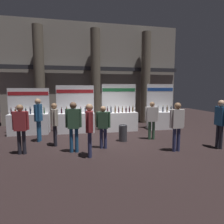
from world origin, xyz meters
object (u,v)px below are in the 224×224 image
visitor_4 (38,116)px  visitor_7 (74,122)px  trash_bin (123,133)px  visitor_6 (103,124)px  exhibitor_booth_2 (120,119)px  visitor_1 (90,125)px  visitor_3 (177,122)px  visitor_8 (55,121)px  visitor_2 (152,117)px  exhibitor_booth_0 (29,122)px  exhibitor_booth_3 (162,118)px  exhibitor_booth_1 (76,121)px  visitor_5 (220,120)px  visitor_0 (21,125)px

visitor_4 → visitor_7: (1.43, -1.79, -0.02)m
trash_bin → visitor_6: 1.45m
exhibitor_booth_2 → visitor_1: (-2.02, -3.75, 0.44)m
visitor_3 → visitor_8: 4.62m
visitor_4 → visitor_6: (2.52, -1.57, -0.15)m
visitor_4 → visitor_2: bearing=97.6°
exhibitor_booth_0 → visitor_8: exhibitor_booth_0 is taller
visitor_3 → visitor_4: bearing=-29.1°
exhibitor_booth_0 → visitor_4: exhibitor_booth_0 is taller
exhibitor_booth_3 → visitor_8: (-5.65, -2.17, 0.40)m
exhibitor_booth_0 → visitor_8: (1.41, -2.35, 0.41)m
visitor_1 → visitor_4: 3.07m
exhibitor_booth_3 → trash_bin: bearing=-143.9°
visitor_3 → visitor_2: bearing=-86.9°
exhibitor_booth_1 → visitor_3: exhibitor_booth_1 is taller
visitor_5 → visitor_8: (-6.10, 1.67, -0.09)m
visitor_2 → visitor_4: 4.90m
exhibitor_booth_2 → visitor_5: bearing=-53.3°
trash_bin → visitor_3: 2.42m
visitor_2 → visitor_3: visitor_3 is taller
visitor_1 → visitor_5: (4.89, -0.10, 0.04)m
visitor_1 → visitor_4: visitor_4 is taller
exhibitor_booth_0 → visitor_6: (3.21, -3.10, 0.35)m
visitor_6 → visitor_7: 1.12m
exhibitor_booth_2 → visitor_3: bearing=-74.2°
visitor_0 → visitor_6: size_ratio=1.07×
visitor_1 → visitor_2: visitor_1 is taller
exhibitor_booth_1 → visitor_3: 5.22m
visitor_0 → visitor_4: size_ratio=0.94×
exhibitor_booth_3 → visitor_0: bearing=-156.2°
exhibitor_booth_0 → visitor_3: size_ratio=1.29×
visitor_4 → visitor_0: bearing=4.2°
visitor_6 → visitor_5: bearing=-174.1°
trash_bin → visitor_2: 1.48m
visitor_6 → visitor_8: visitor_8 is taller
exhibitor_booth_2 → visitor_5: size_ratio=1.37×
visitor_6 → visitor_7: visitor_7 is taller
exhibitor_booth_1 → exhibitor_booth_3: size_ratio=0.97×
trash_bin → visitor_3: visitor_3 is taller
visitor_4 → visitor_6: size_ratio=1.14×
visitor_4 → visitor_1: bearing=54.9°
visitor_3 → visitor_6: (-2.51, 0.91, -0.10)m
exhibitor_booth_3 → visitor_6: size_ratio=1.56×
visitor_3 → visitor_5: size_ratio=0.96×
visitor_6 → visitor_8: (-1.80, 0.75, 0.06)m
visitor_0 → visitor_8: visitor_0 is taller
exhibitor_booth_3 → visitor_1: exhibitor_booth_3 is taller
exhibitor_booth_0 → exhibitor_booth_2: size_ratio=0.91×
exhibitor_booth_2 → visitor_0: exhibitor_booth_2 is taller
exhibitor_booth_0 → visitor_4: size_ratio=1.24×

